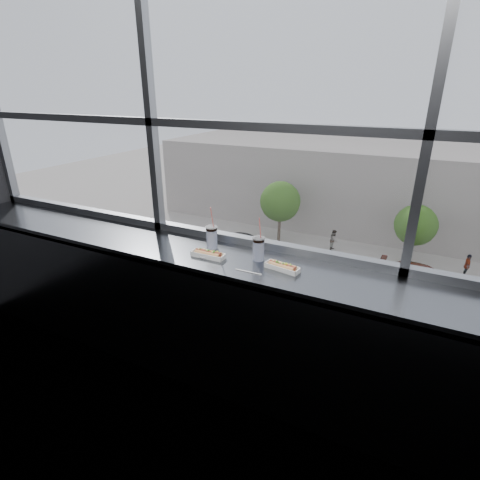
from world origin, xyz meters
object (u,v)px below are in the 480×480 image
at_px(hotdog_tray_right, 282,267).
at_px(soda_cup_right, 258,248).
at_px(hotdog_tray_left, 208,254).
at_px(car_near_c, 357,325).
at_px(soda_cup_left, 212,236).
at_px(loose_straw, 248,272).
at_px(car_far_a, 246,242).
at_px(wrapper, 204,256).
at_px(tree_left, 280,202).
at_px(car_far_b, 423,274).
at_px(pedestrian_c, 468,264).
at_px(tree_center, 416,225).
at_px(car_near_a, 150,274).
at_px(pedestrian_a, 334,238).

height_order(hotdog_tray_right, soda_cup_right, soda_cup_right).
height_order(hotdog_tray_left, car_near_c, hotdog_tray_left).
xyz_separation_m(soda_cup_left, car_near_c, (-0.55, 16.18, -11.10)).
distance_m(loose_straw, car_far_a, 29.22).
relative_size(hotdog_tray_left, hotdog_tray_right, 1.00).
bearing_deg(hotdog_tray_left, car_near_c, 91.44).
bearing_deg(loose_straw, car_near_c, 92.14).
relative_size(soda_cup_left, wrapper, 3.67).
xyz_separation_m(loose_straw, wrapper, (-0.39, 0.06, 0.01)).
height_order(soda_cup_right, tree_left, soda_cup_right).
xyz_separation_m(hotdog_tray_right, car_far_a, (-11.83, 24.30, -11.02)).
distance_m(car_far_b, pedestrian_c, 4.57).
bearing_deg(car_far_b, wrapper, 176.68).
bearing_deg(tree_center, tree_left, -180.00).
bearing_deg(hotdog_tray_left, car_near_a, 131.80).
height_order(wrapper, tree_left, wrapper).
relative_size(soda_cup_left, pedestrian_c, 0.15).
bearing_deg(soda_cup_right, car_far_a, 115.62).
distance_m(loose_straw, pedestrian_a, 31.13).
bearing_deg(car_far_a, hotdog_tray_left, -153.97).
relative_size(wrapper, tree_left, 0.02).
bearing_deg(loose_straw, soda_cup_left, 148.45).
height_order(loose_straw, car_near_a, loose_straw).
distance_m(pedestrian_a, tree_left, 5.72).
relative_size(soda_cup_left, car_near_c, 0.05).
distance_m(hotdog_tray_right, tree_center, 29.63).
distance_m(car_near_c, car_near_a, 14.37).
height_order(tree_left, tree_center, tree_left).
height_order(soda_cup_right, loose_straw, soda_cup_right).
bearing_deg(soda_cup_left, pedestrian_a, 99.36).
relative_size(wrapper, car_near_a, 0.02).
bearing_deg(tree_center, hotdog_tray_right, -91.75).
bearing_deg(loose_straw, tree_left, 108.38).
distance_m(car_near_c, car_far_a, 13.33).
height_order(pedestrian_a, tree_center, tree_center).
bearing_deg(hotdog_tray_left, tree_center, 86.44).
relative_size(car_near_a, pedestrian_a, 2.52).
xyz_separation_m(car_near_c, pedestrian_a, (-4.14, 12.25, 0.04)).
bearing_deg(car_near_c, car_near_a, 90.12).
bearing_deg(car_far_a, car_far_b, -88.81).
xyz_separation_m(car_far_a, pedestrian_c, (16.63, 3.51, 0.05)).
bearing_deg(soda_cup_left, pedestrian_c, 78.93).
xyz_separation_m(hotdog_tray_left, loose_straw, (0.37, -0.09, -0.02)).
bearing_deg(car_far_a, soda_cup_left, -153.94).
bearing_deg(car_far_b, car_far_a, 92.44).
bearing_deg(car_far_a, tree_left, -19.32).
height_order(car_near_a, pedestrian_a, pedestrian_a).
relative_size(soda_cup_left, car_near_a, 0.06).
bearing_deg(pedestrian_c, car_near_a, 119.52).
xyz_separation_m(wrapper, car_far_b, (2.46, 24.37, -10.91)).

